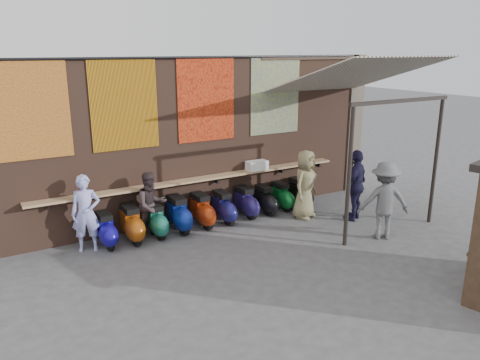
{
  "coord_description": "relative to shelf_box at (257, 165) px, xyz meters",
  "views": [
    {
      "loc": [
        -4.73,
        -7.65,
        4.18
      ],
      "look_at": [
        0.48,
        1.2,
        1.28
      ],
      "focal_mm": 35.0,
      "sensor_mm": 36.0,
      "label": 1
    }
  ],
  "objects": [
    {
      "name": "diner_right",
      "position": [
        -3.02,
        -0.33,
        -0.47
      ],
      "size": [
        0.83,
        0.69,
        1.54
      ],
      "primitive_type": "imported",
      "rotation": [
        0.0,
        0.0,
        0.15
      ],
      "color": "#33272A",
      "rests_on": "ground"
    },
    {
      "name": "awning_post_right",
      "position": [
        3.26,
        -2.9,
        0.31
      ],
      "size": [
        0.09,
        0.09,
        3.1
      ],
      "primitive_type": "cylinder",
      "color": "black",
      "rests_on": "ground"
    },
    {
      "name": "scooter_stool_1",
      "position": [
        -3.5,
        -0.33,
        -0.84
      ],
      "size": [
        0.39,
        0.86,
        0.82
      ],
      "primitive_type": null,
      "color": "#98440D",
      "rests_on": "ground"
    },
    {
      "name": "awning_header",
      "position": [
        1.86,
        -2.9,
        1.84
      ],
      "size": [
        3.0,
        0.08,
        0.08
      ],
      "primitive_type": "cube",
      "color": "black",
      "rests_on": "awning_post_left"
    },
    {
      "name": "hang_rail",
      "position": [
        -1.64,
        0.17,
        2.74
      ],
      "size": [
        9.5,
        0.06,
        0.06
      ],
      "primitive_type": "cylinder",
      "rotation": [
        0.0,
        1.57,
        0.0
      ],
      "color": "black",
      "rests_on": "brick_wall"
    },
    {
      "name": "awning_ledger",
      "position": [
        1.86,
        0.19,
        2.71
      ],
      "size": [
        3.3,
        0.08,
        0.12
      ],
      "primitive_type": "cube",
      "color": "#33261C",
      "rests_on": "brick_wall"
    },
    {
      "name": "eating_counter",
      "position": [
        -1.64,
        0.03,
        -0.14
      ],
      "size": [
        8.0,
        0.32,
        0.05
      ],
      "primitive_type": "cube",
      "color": "#9E7A51",
      "rests_on": "brick_wall"
    },
    {
      "name": "tapestry_redgold",
      "position": [
        -5.24,
        0.18,
        1.76
      ],
      "size": [
        1.5,
        0.02,
        2.0
      ],
      "primitive_type": "cube",
      "color": "maroon",
      "rests_on": "brick_wall"
    },
    {
      "name": "scooter_stool_2",
      "position": [
        -2.93,
        -0.32,
        -0.87
      ],
      "size": [
        0.36,
        0.79,
        0.75
      ],
      "primitive_type": null,
      "color": "#1A6B57",
      "rests_on": "ground"
    },
    {
      "name": "shopper_grey",
      "position": [
        1.48,
        -3.01,
        -0.36
      ],
      "size": [
        1.32,
        1.15,
        1.78
      ],
      "primitive_type": "imported",
      "rotation": [
        0.0,
        0.0,
        2.61
      ],
      "color": "#5A5C5F",
      "rests_on": "ground"
    },
    {
      "name": "scooter_stool_6",
      "position": [
        -0.49,
        -0.26,
        -0.86
      ],
      "size": [
        0.37,
        0.81,
        0.77
      ],
      "primitive_type": null,
      "color": "#221856",
      "rests_on": "ground"
    },
    {
      "name": "pier_right",
      "position": [
        3.56,
        0.4,
        0.76
      ],
      "size": [
        0.5,
        0.5,
        4.0
      ],
      "primitive_type": "cube",
      "color": "#4C4238",
      "rests_on": "ground"
    },
    {
      "name": "scooter_stool_0",
      "position": [
        -4.08,
        -0.32,
        -0.87
      ],
      "size": [
        0.35,
        0.79,
        0.75
      ],
      "primitive_type": null,
      "color": "#150C8D",
      "rests_on": "ground"
    },
    {
      "name": "awning_canvas",
      "position": [
        1.86,
        -1.4,
        2.31
      ],
      "size": [
        3.2,
        3.28,
        0.97
      ],
      "primitive_type": "cube",
      "rotation": [
        -0.28,
        0.0,
        0.0
      ],
      "color": "beige",
      "rests_on": "brick_wall"
    },
    {
      "name": "scooter_stool_7",
      "position": [
        0.07,
        -0.29,
        -0.88
      ],
      "size": [
        0.34,
        0.77,
        0.73
      ],
      "primitive_type": null,
      "color": "black",
      "rests_on": "ground"
    },
    {
      "name": "tapestry_orange",
      "position": [
        -1.34,
        0.18,
        1.76
      ],
      "size": [
        1.5,
        0.02,
        2.0
      ],
      "primitive_type": "cube",
      "color": "#BD3D17",
      "rests_on": "brick_wall"
    },
    {
      "name": "ground",
      "position": [
        -1.64,
        -2.3,
        -1.24
      ],
      "size": [
        70.0,
        70.0,
        0.0
      ],
      "primitive_type": "plane",
      "color": "#474749",
      "rests_on": "ground"
    },
    {
      "name": "scooter_stool_5",
      "position": [
        -1.17,
        -0.32,
        -0.86
      ],
      "size": [
        0.37,
        0.82,
        0.78
      ],
      "primitive_type": null,
      "color": "#161653",
      "rests_on": "ground"
    },
    {
      "name": "shopper_tan",
      "position": [
        0.78,
        -1.04,
        -0.37
      ],
      "size": [
        1.01,
        0.87,
        1.76
      ],
      "primitive_type": "imported",
      "rotation": [
        0.0,
        0.0,
        0.44
      ],
      "color": "#817852",
      "rests_on": "ground"
    },
    {
      "name": "tapestry_multi",
      "position": [
        0.66,
        0.18,
        1.76
      ],
      "size": [
        1.5,
        0.02,
        2.0
      ],
      "primitive_type": "cube",
      "color": "navy",
      "rests_on": "brick_wall"
    },
    {
      "name": "scooter_stool_3",
      "position": [
        -2.37,
        -0.3,
        -0.83
      ],
      "size": [
        0.39,
        0.88,
        0.83
      ],
      "primitive_type": null,
      "color": "navy",
      "rests_on": "ground"
    },
    {
      "name": "scooter_stool_8",
      "position": [
        0.64,
        -0.26,
        -0.88
      ],
      "size": [
        0.35,
        0.77,
        0.73
      ],
      "primitive_type": null,
      "color": "#0D5D24",
      "rests_on": "ground"
    },
    {
      "name": "brick_wall",
      "position": [
        -1.64,
        0.4,
        0.76
      ],
      "size": [
        10.0,
        0.4,
        4.0
      ],
      "primitive_type": "cube",
      "color": "brown",
      "rests_on": "ground"
    },
    {
      "name": "shelf_box",
      "position": [
        0.0,
        0.0,
        0.0
      ],
      "size": [
        0.55,
        0.3,
        0.24
      ],
      "primitive_type": "cube",
      "color": "white",
      "rests_on": "eating_counter"
    },
    {
      "name": "shopper_navy",
      "position": [
        1.78,
        -1.8,
        -0.35
      ],
      "size": [
        1.14,
        0.85,
        1.79
      ],
      "primitive_type": "imported",
      "rotation": [
        0.0,
        0.0,
        3.58
      ],
      "color": "#191632",
      "rests_on": "ground"
    },
    {
      "name": "scooter_stool_9",
      "position": [
        1.22,
        -0.27,
        -0.86
      ],
      "size": [
        0.36,
        0.8,
        0.76
      ],
      "primitive_type": null,
      "color": "black",
      "rests_on": "ground"
    },
    {
      "name": "tapestry_sun",
      "position": [
        -3.34,
        0.18,
        1.76
      ],
      "size": [
        1.5,
        0.02,
        2.0
      ],
      "primitive_type": "cube",
      "color": "orange",
      "rests_on": "brick_wall"
    },
    {
      "name": "awning_post_left",
      "position": [
        0.46,
        -2.9,
        0.31
      ],
      "size": [
        0.09,
        0.09,
        3.1
      ],
      "primitive_type": "cylinder",
      "color": "black",
      "rests_on": "ground"
    },
    {
      "name": "scooter_stool_4",
      "position": [
        -1.75,
        -0.29,
        -0.84
      ],
      "size": [
        0.38,
        0.84,
        0.8
      ],
      "primitive_type": null,
      "color": "#9B2A0B",
      "rests_on": "ground"
    },
    {
      "name": "diner_left",
      "position": [
        -4.46,
        -0.3,
        -0.41
      ],
      "size": [
        0.7,
        0.56,
        1.66
      ],
      "primitive_type": "imported",
      "rotation": [
        0.0,
        0.0,
        -0.3
      ],
      "color": "#9DA3E4",
      "rests_on": "ground"
    }
  ]
}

